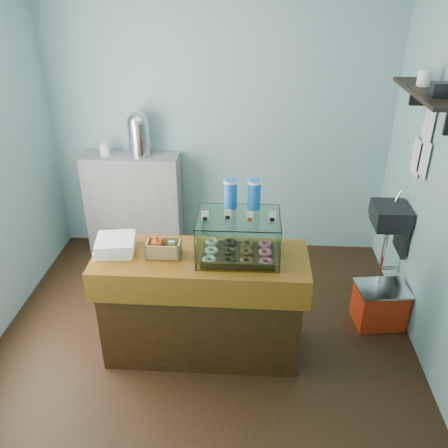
# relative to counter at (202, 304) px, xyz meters

# --- Properties ---
(ground) EXTENTS (3.50, 3.50, 0.00)m
(ground) POSITION_rel_counter_xyz_m (0.00, 0.25, -0.46)
(ground) COLOR black
(ground) RESTS_ON ground
(room_shell) EXTENTS (3.54, 3.04, 2.82)m
(room_shell) POSITION_rel_counter_xyz_m (0.03, 0.26, 1.25)
(room_shell) COLOR #81B3BC
(room_shell) RESTS_ON ground
(counter) EXTENTS (1.60, 0.60, 0.90)m
(counter) POSITION_rel_counter_xyz_m (0.00, 0.00, 0.00)
(counter) COLOR #40210C
(counter) RESTS_ON ground
(back_shelf) EXTENTS (1.00, 0.32, 1.10)m
(back_shelf) POSITION_rel_counter_xyz_m (-0.90, 1.57, 0.09)
(back_shelf) COLOR #949497
(back_shelf) RESTS_ON ground
(display_case) EXTENTS (0.60, 0.44, 0.55)m
(display_case) POSITION_rel_counter_xyz_m (0.28, 0.06, 0.62)
(display_case) COLOR #331E0F
(display_case) RESTS_ON counter
(condiment_crate) EXTENTS (0.25, 0.15, 0.18)m
(condiment_crate) POSITION_rel_counter_xyz_m (-0.28, -0.01, 0.51)
(condiment_crate) COLOR tan
(condiment_crate) RESTS_ON counter
(pastry_boxes) EXTENTS (0.33, 0.33, 0.11)m
(pastry_boxes) POSITION_rel_counter_xyz_m (-0.64, 0.03, 0.50)
(pastry_boxes) COLOR white
(pastry_boxes) RESTS_ON counter
(coffee_urn) EXTENTS (0.25, 0.25, 0.46)m
(coffee_urn) POSITION_rel_counter_xyz_m (-0.79, 1.59, 0.88)
(coffee_urn) COLOR silver
(coffee_urn) RESTS_ON back_shelf
(red_cooler) EXTENTS (0.47, 0.38, 0.38)m
(red_cooler) POSITION_rel_counter_xyz_m (1.51, 0.43, -0.27)
(red_cooler) COLOR red
(red_cooler) RESTS_ON ground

